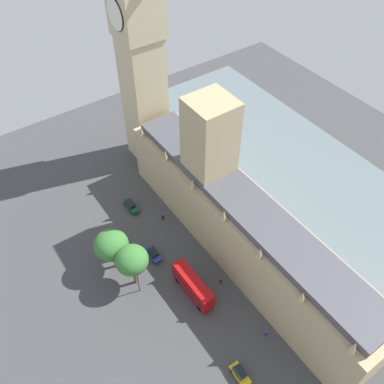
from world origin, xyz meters
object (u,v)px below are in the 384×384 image
pedestrian_kerbside (221,281)px  plane_tree_leading (132,260)px  car_yellow_cab_trailing (240,374)px  pedestrian_near_tower (163,217)px  car_dark_green_midblock (131,206)px  pedestrian_far_end (266,334)px  street_lamp_corner (137,278)px  parliament_building (238,219)px  plane_tree_by_river_gate (111,245)px  car_blue_opposite_hall (154,254)px  clock_tower (139,38)px  double_decker_bus_under_trees (193,286)px

pedestrian_kerbside → plane_tree_leading: plane_tree_leading is taller
car_yellow_cab_trailing → pedestrian_kerbside: 18.17m
pedestrian_near_tower → plane_tree_leading: bearing=-176.2°
car_dark_green_midblock → pedestrian_far_end: car_dark_green_midblock is taller
car_dark_green_midblock → pedestrian_kerbside: bearing=99.4°
car_dark_green_midblock → plane_tree_leading: plane_tree_leading is taller
pedestrian_far_end → street_lamp_corner: (14.13, -20.92, 3.91)m
parliament_building → car_yellow_cab_trailing: size_ratio=15.37×
plane_tree_by_river_gate → pedestrian_near_tower: bearing=-160.6°
car_blue_opposite_hall → pedestrian_far_end: bearing=105.5°
plane_tree_leading → pedestrian_kerbside: bearing=144.6°
parliament_building → plane_tree_leading: 22.20m
parliament_building → car_blue_opposite_hall: bearing=-25.1°
clock_tower → street_lamp_corner: bearing=56.4°
pedestrian_kerbside → plane_tree_by_river_gate: size_ratio=0.17×
pedestrian_far_end → street_lamp_corner: bearing=-122.0°
pedestrian_kerbside → car_blue_opposite_hall: bearing=-120.9°
pedestrian_near_tower → pedestrian_kerbside: 20.54m
car_yellow_cab_trailing → plane_tree_by_river_gate: bearing=-74.3°
car_dark_green_midblock → plane_tree_leading: (8.78, 17.70, 6.79)m
street_lamp_corner → plane_tree_leading: bearing=-98.7°
car_blue_opposite_hall → pedestrian_near_tower: size_ratio=2.50×
pedestrian_near_tower → plane_tree_by_river_gate: size_ratio=0.16×
car_dark_green_midblock → car_blue_opposite_hall: (2.68, 14.58, -0.00)m
double_decker_bus_under_trees → pedestrian_far_end: bearing=111.0°
parliament_building → plane_tree_leading: bearing=-11.0°
double_decker_bus_under_trees → pedestrian_kerbside: (-5.75, 1.31, -1.88)m
pedestrian_kerbside → plane_tree_leading: size_ratio=0.16×
pedestrian_far_end → street_lamp_corner: 25.54m
double_decker_bus_under_trees → street_lamp_corner: street_lamp_corner is taller
clock_tower → car_yellow_cab_trailing: bearing=73.7°
pedestrian_kerbside → street_lamp_corner: (14.07, -7.67, 3.83)m
parliament_building → pedestrian_near_tower: size_ratio=39.81×
pedestrian_far_end → pedestrian_kerbside: bearing=-155.8°
double_decker_bus_under_trees → pedestrian_near_tower: bearing=-105.7°
car_blue_opposite_hall → plane_tree_leading: size_ratio=0.40×
pedestrian_far_end → parliament_building: bearing=-179.0°
clock_tower → double_decker_bus_under_trees: (14.49, 40.75, -28.82)m
clock_tower → pedestrian_far_end: bearing=81.1°
pedestrian_kerbside → double_decker_bus_under_trees: bearing=-74.4°
car_dark_green_midblock → pedestrian_near_tower: 8.20m
car_yellow_cab_trailing → street_lamp_corner: 24.79m
double_decker_bus_under_trees → car_yellow_cab_trailing: bearing=80.9°
clock_tower → street_lamp_corner: size_ratio=9.20×
pedestrian_near_tower → pedestrian_far_end: 33.79m
car_blue_opposite_hall → car_yellow_cab_trailing: (0.66, 29.05, 0.00)m
parliament_building → double_decker_bus_under_trees: (13.76, 4.24, -6.21)m
pedestrian_near_tower → plane_tree_leading: 18.35m
pedestrian_near_tower → plane_tree_leading: plane_tree_leading is taller
parliament_building → plane_tree_by_river_gate: (23.21, -9.83, -1.67)m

